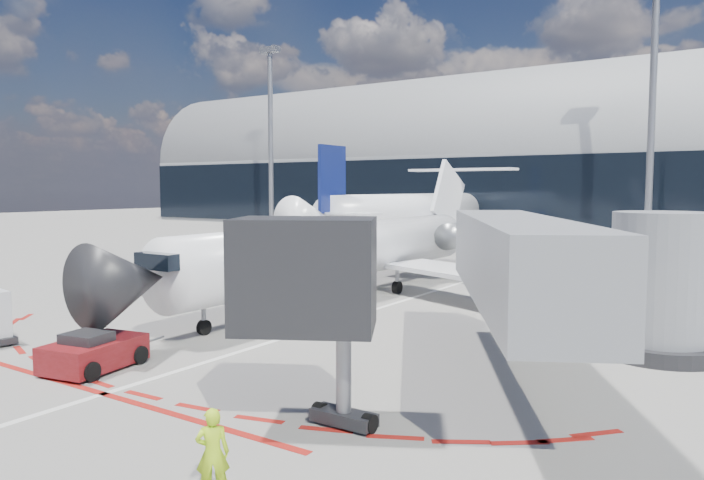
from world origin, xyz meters
The scene contains 11 objects.
ground centered at (0.00, 0.00, 0.00)m, with size 260.00×260.00×0.00m, color gray.
apron_centerline centered at (0.00, 2.00, 0.01)m, with size 0.25×40.00×0.01m, color silver.
apron_stop_bar centered at (0.00, -11.50, 0.01)m, with size 14.00×0.25×0.01m, color #9C1611.
terminal_building centered at (0.00, 64.97, 8.52)m, with size 150.00×24.15×24.00m.
jet_bridge centered at (9.79, -3.01, 3.01)m, with size 10.03×15.20×4.90m.
light_mast_west centered at (-45.00, 48.00, 12.50)m, with size 0.70×0.70×25.00m, color slate.
light_mast_centre centered at (5.00, 48.00, 12.50)m, with size 0.70×0.70×25.00m, color slate.
regional_jet centered at (-2.87, 5.74, 2.50)m, with size 24.21×29.85×7.48m.
pushback_tug centered at (-2.32, -10.20, 0.53)m, with size 2.40×4.72×1.20m.
ramp_worker centered at (6.68, -13.95, 0.83)m, with size 0.61×0.40×1.67m, color #B4E718.
bg_airliner_0 centered at (-17.10, 39.05, 5.84)m, with size 36.08×38.20×11.67m, color white, non-canonical shape.
Camera 1 is at (14.76, -21.69, 5.58)m, focal length 32.00 mm.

